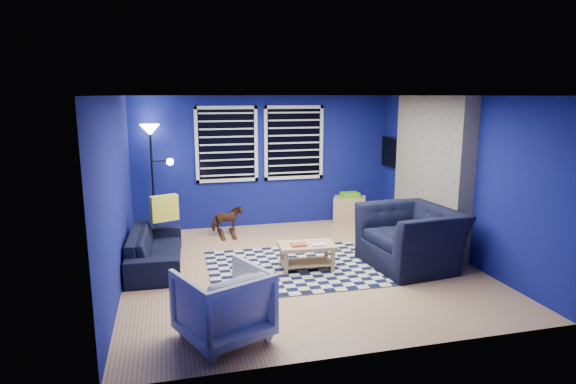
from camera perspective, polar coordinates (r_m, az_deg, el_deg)
The scene contains 18 objects.
floor at distance 7.22m, azimuth 1.48°, elevation -8.89°, with size 5.00×5.00×0.00m, color tan.
ceiling at distance 6.77m, azimuth 1.59°, elevation 11.36°, with size 5.00×5.00×0.00m, color white.
wall_back at distance 9.29m, azimuth -2.64°, elevation 3.64°, with size 5.00×5.00×0.00m, color navy.
wall_left at distance 6.67m, azimuth -19.61°, elevation -0.11°, with size 5.00×5.00×0.00m, color navy.
wall_right at distance 7.93m, azimuth 19.21°, elevation 1.67°, with size 5.00×5.00×0.00m, color navy.
fireplace at distance 8.28m, azimuth 16.49°, elevation 1.85°, with size 0.65×2.00×2.50m.
window_left at distance 9.09m, azimuth -7.27°, elevation 5.61°, with size 1.17×0.06×1.42m.
window_right at distance 9.34m, azimuth 0.71°, elevation 5.86°, with size 1.17×0.06×1.42m.
tv at distance 9.60m, azimuth 12.47°, elevation 4.54°, with size 0.07×1.00×0.58m.
rug at distance 7.19m, azimuth 0.75°, elevation -8.93°, with size 2.50×2.00×0.02m, color black.
sofa at distance 7.45m, azimuth -15.43°, elevation -6.46°, with size 0.73×1.86×0.54m, color black.
armchair_big at distance 7.37m, azimuth 14.34°, elevation -5.24°, with size 1.18×1.35×0.88m, color black.
armchair_bent at distance 5.15m, azimuth -7.71°, elevation -13.05°, with size 0.82×0.85×0.77m, color gray.
rocking_horse at distance 8.75m, azimuth -7.23°, elevation -3.26°, with size 0.55×0.25×0.47m, color #442816.
coffee_table at distance 7.04m, azimuth 2.23°, elevation -7.00°, with size 0.84×0.52×0.41m.
cabinet at distance 9.70m, azimuth 7.31°, elevation -2.00°, with size 0.74×0.63×0.61m.
floor_lamp at distance 8.81m, azimuth -15.82°, elevation 5.37°, with size 0.55×0.34×2.00m.
throw_pillow at distance 7.85m, azimuth -14.45°, elevation -1.87°, with size 0.43×0.13×0.41m, color yellow.
Camera 1 is at (-1.84, -6.52, 2.51)m, focal length 30.00 mm.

